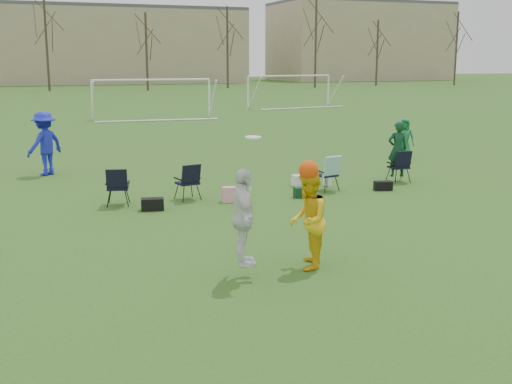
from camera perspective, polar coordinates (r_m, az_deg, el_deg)
name	(u,v)px	position (r m, az deg, el deg)	size (l,w,h in m)	color
ground	(329,307)	(9.84, 6.47, -10.13)	(260.00, 260.00, 0.00)	#2B591B
fielder_blue	(45,143)	(21.58, -18.27, 4.12)	(1.31, 0.76, 2.03)	#1922BE
fielder_green_far	(404,138)	(24.63, 13.05, 4.67)	(0.74, 0.48, 1.51)	#14743E
center_contest	(284,218)	(11.05, 2.47, -2.34)	(2.05, 1.21, 2.42)	white
sideline_setup	(295,172)	(18.05, 3.51, 1.80)	(9.17, 1.92, 1.83)	#0F3920
goal_mid	(152,88)	(40.98, -9.24, 9.15)	(7.40, 0.63, 2.46)	white
goal_right	(290,82)	(50.38, 3.01, 9.74)	(7.35, 1.14, 2.46)	white
tree_line	(50,46)	(78.09, -17.86, 12.23)	(110.28, 3.28, 11.40)	#382B21
building_row	(83,44)	(104.70, -15.09, 12.61)	(126.00, 16.00, 13.00)	tan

